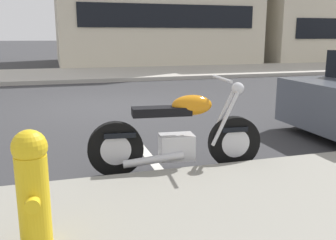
{
  "coord_description": "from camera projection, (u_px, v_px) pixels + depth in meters",
  "views": [
    {
      "loc": [
        -1.15,
        -8.51,
        1.59
      ],
      "look_at": [
        0.07,
        -4.48,
        0.64
      ],
      "focal_mm": 40.29,
      "sensor_mm": 36.0,
      "label": 1
    }
  ],
  "objects": [
    {
      "name": "ground_plane",
      "position": [
        109.0,
        107.0,
        8.62
      ],
      "size": [
        260.0,
        260.0,
        0.0
      ],
      "primitive_type": "plane",
      "color": "#333335"
    },
    {
      "name": "sidewalk_far_curb",
      "position": [
        331.0,
        67.0,
        18.63
      ],
      "size": [
        120.0,
        5.0,
        0.14
      ],
      "primitive_type": "cube",
      "color": "#ADA89E",
      "rests_on": "ground"
    },
    {
      "name": "parking_stall_stripe",
      "position": [
        152.0,
        161.0,
        4.88
      ],
      "size": [
        0.12,
        2.2,
        0.01
      ],
      "primitive_type": "cube",
      "color": "silver",
      "rests_on": "ground"
    },
    {
      "name": "parked_motorcycle",
      "position": [
        179.0,
        136.0,
        4.44
      ],
      "size": [
        2.08,
        0.62,
        1.12
      ],
      "rotation": [
        0.0,
        0.0,
        -0.1
      ],
      "color": "black",
      "rests_on": "ground"
    },
    {
      "name": "fire_hydrant",
      "position": [
        33.0,
        185.0,
        2.59
      ],
      "size": [
        0.24,
        0.36,
        0.84
      ],
      "color": "gold",
      "rests_on": "sidewalk_near_curb"
    }
  ]
}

